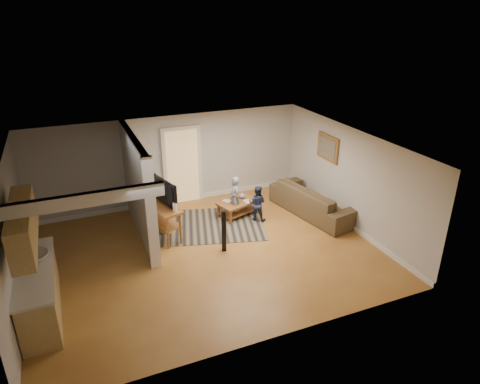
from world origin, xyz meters
The scene contains 11 objects.
ground centered at (0.00, 0.00, 0.00)m, with size 7.50×7.50×0.00m, color brown.
room_shell centered at (-1.07, 0.43, 1.46)m, with size 7.54×6.02×2.52m.
area_rug centered at (0.52, 1.24, 0.01)m, with size 2.65×1.94×0.01m, color black.
sofa centered at (3.30, 0.82, 0.00)m, with size 2.63×1.03×0.77m, color #4C4426.
coffee_table centered at (1.38, 1.50, 0.32)m, with size 1.18×0.89×0.62m.
tv_console centered at (-0.73, 1.15, 0.77)m, with size 0.84×1.42×1.15m.
speaker_left centered at (0.39, -0.04, 0.50)m, with size 0.10×0.10×1.00m, color black.
speaker_right centered at (-0.66, 1.89, 0.54)m, with size 0.11×0.11×1.08m, color black.
toy_basket centered at (-0.60, 1.39, 0.15)m, with size 0.42×0.42×0.37m.
child centered at (1.24, 1.43, 0.00)m, with size 0.41×0.27×1.13m, color gray.
toddler centered at (1.73, 1.06, 0.00)m, with size 0.46×0.36×0.95m, color #202944.
Camera 1 is at (-2.56, -7.98, 5.14)m, focal length 32.00 mm.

